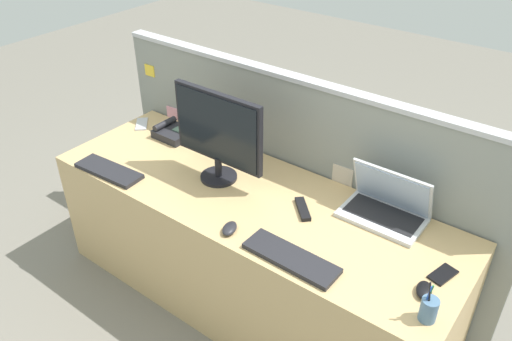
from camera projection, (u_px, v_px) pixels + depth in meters
The scene contains 14 objects.
ground_plane at pixel (251, 296), 2.91m from camera, with size 10.00×10.00×0.00m, color slate.
desk at pixel (250, 249), 2.72m from camera, with size 2.15×0.72×0.70m, color tan.
cubicle_divider at pixel (294, 177), 2.86m from camera, with size 2.37×0.08×1.19m.
desktop_monitor at pixel (218, 132), 2.52m from camera, with size 0.52×0.19×0.47m.
laptop at pixel (386, 205), 2.36m from camera, with size 0.38×0.24×0.25m.
desk_phone at pixel (173, 132), 3.02m from camera, with size 0.20×0.18×0.08m.
keyboard_main at pixel (109, 171), 2.70m from camera, with size 0.39×0.13×0.02m, color #232328.
keyboard_spare at pixel (291, 258), 2.14m from camera, with size 0.42×0.14×0.02m, color #232328.
computer_mouse_right_hand at pixel (230, 228), 2.29m from camera, with size 0.06×0.10×0.03m, color #232328.
computer_mouse_left_hand at pixel (424, 290), 1.98m from camera, with size 0.06×0.10×0.03m, color black.
pen_cup at pixel (429, 309), 1.85m from camera, with size 0.06×0.06×0.18m.
cell_phone_black_slab at pixel (443, 274), 2.07m from camera, with size 0.07×0.13×0.01m, color black.
cell_phone_silver_slab at pixel (142, 124), 3.15m from camera, with size 0.07×0.15×0.01m, color #B7BAC1.
tv_remote at pixel (303, 209), 2.42m from camera, with size 0.04×0.17×0.02m, color black.
Camera 1 is at (1.27, -1.62, 2.18)m, focal length 36.14 mm.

